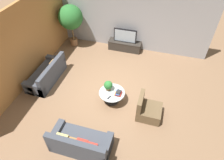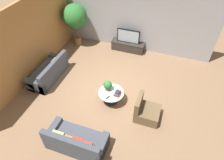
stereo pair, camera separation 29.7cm
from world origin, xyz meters
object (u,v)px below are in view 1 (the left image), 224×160
at_px(coffee_table, 112,95).
at_px(couch_by_wall, 47,75).
at_px(media_console, 125,45).
at_px(armchair_wicker, 148,110).
at_px(television, 125,36).
at_px(potted_plant_tabletop, 108,85).
at_px(couch_near_entry, 80,143).
at_px(potted_palm_tall, 71,18).

relative_size(coffee_table, couch_by_wall, 0.48).
height_order(media_console, armchair_wicker, armchair_wicker).
relative_size(television, couch_by_wall, 0.56).
xyz_separation_m(coffee_table, potted_plant_tabletop, (-0.17, 0.11, 0.34)).
distance_m(media_console, couch_near_entry, 5.44).
distance_m(armchair_wicker, potted_plant_tabletop, 1.61).
bearing_deg(couch_by_wall, potted_plant_tabletop, 84.63).
bearing_deg(couch_by_wall, couch_near_entry, 45.66).
distance_m(couch_near_entry, armchair_wicker, 2.46).
distance_m(couch_by_wall, potted_plant_tabletop, 2.70).
relative_size(media_console, armchair_wicker, 1.82).
xyz_separation_m(couch_by_wall, potted_plant_tabletop, (2.66, -0.25, 0.37)).
distance_m(television, couch_by_wall, 3.94).
xyz_separation_m(television, coffee_table, (0.35, -3.38, -0.45)).
bearing_deg(coffee_table, potted_palm_tall, 133.18).
distance_m(coffee_table, couch_by_wall, 2.86).
xyz_separation_m(armchair_wicker, potted_palm_tall, (-4.23, 3.36, 1.17)).
height_order(media_console, potted_palm_tall, potted_palm_tall).
distance_m(couch_by_wall, armchair_wicker, 4.23).
height_order(coffee_table, potted_plant_tabletop, potted_plant_tabletop).
distance_m(television, potted_palm_tall, 2.64).
bearing_deg(potted_plant_tabletop, media_console, 93.15).
bearing_deg(couch_near_entry, couch_by_wall, -44.34).
height_order(coffee_table, potted_palm_tall, potted_palm_tall).
relative_size(coffee_table, couch_near_entry, 0.52).
xyz_separation_m(potted_palm_tall, potted_plant_tabletop, (2.71, -2.96, -0.79)).
bearing_deg(couch_near_entry, coffee_table, -99.64).
relative_size(television, potted_palm_tall, 0.52).
height_order(media_console, television, television).
relative_size(media_console, couch_near_entry, 0.88).
relative_size(television, potted_plant_tabletop, 2.89).
bearing_deg(coffee_table, couch_by_wall, 172.76).
height_order(armchair_wicker, potted_palm_tall, potted_palm_tall).
distance_m(coffee_table, potted_palm_tall, 4.36).
height_order(television, potted_plant_tabletop, television).
height_order(media_console, couch_by_wall, couch_by_wall).
xyz_separation_m(media_console, couch_near_entry, (-0.00, -5.44, 0.05)).
bearing_deg(potted_palm_tall, armchair_wicker, -38.44).
height_order(media_console, potted_plant_tabletop, potted_plant_tabletop).
relative_size(coffee_table, potted_plant_tabletop, 2.49).
bearing_deg(media_console, armchair_wicker, -65.18).
relative_size(media_console, potted_plant_tabletop, 4.21).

